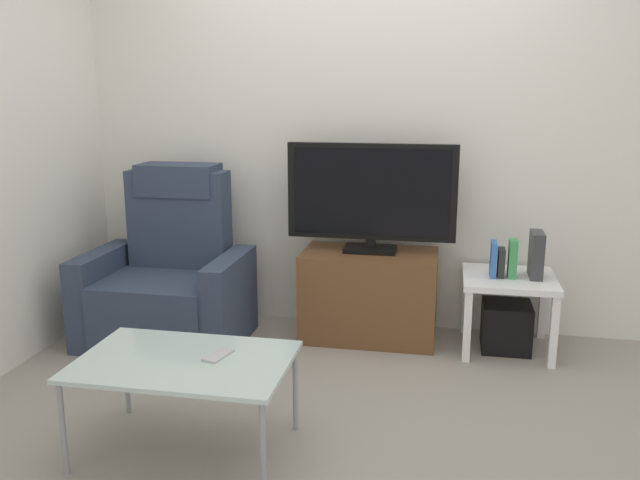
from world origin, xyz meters
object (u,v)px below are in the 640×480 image
object	(u,v)px
television	(371,195)
book_middle	(501,263)
subwoofer_box	(506,326)
recliner_armchair	(169,280)
game_console	(536,255)
book_leftmost	(493,259)
side_table	(509,288)
book_rightmost	(512,259)
cell_phone	(218,355)
coffee_table	(184,365)
tv_stand	(369,295)

from	to	relation	value
television	book_middle	xyz separation A→B (m)	(0.79, -0.07, -0.37)
television	subwoofer_box	xyz separation A→B (m)	(0.84, -0.05, -0.77)
recliner_armchair	subwoofer_box	world-z (taller)	recliner_armchair
book_middle	game_console	bearing A→B (deg)	8.57
game_console	book_leftmost	bearing A→B (deg)	-173.02
side_table	book_rightmost	xyz separation A→B (m)	(0.01, -0.02, 0.19)
side_table	cell_phone	xyz separation A→B (m)	(-1.32, -1.41, 0.05)
coffee_table	book_leftmost	bearing A→B (deg)	46.94
television	recliner_armchair	xyz separation A→B (m)	(-1.23, -0.25, -0.54)
recliner_armchair	side_table	distance (m)	2.08
recliner_armchair	side_table	world-z (taller)	recliner_armchair
tv_stand	book_leftmost	world-z (taller)	book_leftmost
subwoofer_box	game_console	size ratio (longest dim) A/B	1.06
recliner_armchair	subwoofer_box	distance (m)	2.10
game_console	tv_stand	bearing A→B (deg)	178.63
television	side_table	xyz separation A→B (m)	(0.84, -0.05, -0.53)
game_console	coffee_table	xyz separation A→B (m)	(-1.60, -1.48, -0.19)
television	subwoofer_box	world-z (taller)	television
game_console	cell_phone	world-z (taller)	game_console
subwoofer_box	recliner_armchair	bearing A→B (deg)	-174.51
tv_stand	coffee_table	bearing A→B (deg)	-112.15
tv_stand	game_console	distance (m)	1.03
side_table	coffee_table	size ratio (longest dim) A/B	0.60
side_table	cell_phone	distance (m)	1.93
book_middle	cell_phone	world-z (taller)	book_middle
recliner_armchair	coffee_table	bearing A→B (deg)	-61.70
tv_stand	game_console	world-z (taller)	game_console
recliner_armchair	cell_phone	xyz separation A→B (m)	(0.76, -1.21, 0.06)
subwoofer_box	side_table	bearing A→B (deg)	90.00
subwoofer_box	coffee_table	distance (m)	2.08
book_leftmost	game_console	xyz separation A→B (m)	(0.25, 0.03, 0.03)
television	game_console	xyz separation A→B (m)	(0.99, -0.04, -0.32)
book_middle	game_console	distance (m)	0.21
tv_stand	book_leftmost	bearing A→B (deg)	-4.14
side_table	book_rightmost	distance (m)	0.19
subwoofer_box	tv_stand	bearing A→B (deg)	177.71
television	game_console	world-z (taller)	television
recliner_armchair	book_middle	world-z (taller)	recliner_armchair
book_leftmost	game_console	distance (m)	0.25
cell_phone	book_leftmost	bearing A→B (deg)	63.08
television	cell_phone	distance (m)	1.61
side_table	television	bearing A→B (deg)	176.44
coffee_table	television	bearing A→B (deg)	68.09
book_rightmost	tv_stand	bearing A→B (deg)	176.39
cell_phone	book_rightmost	bearing A→B (deg)	60.63
side_table	cell_phone	size ratio (longest dim) A/B	3.60
subwoofer_box	game_console	distance (m)	0.47
tv_stand	coffee_table	distance (m)	1.62
tv_stand	book_leftmost	size ratio (longest dim) A/B	3.98
game_console	recliner_armchair	bearing A→B (deg)	-174.61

